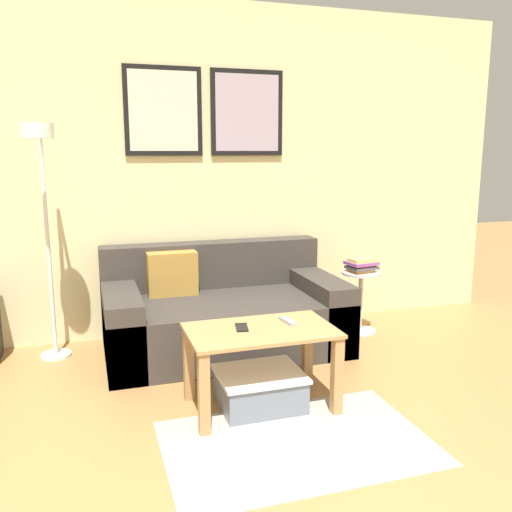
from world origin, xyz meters
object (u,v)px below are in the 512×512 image
object	(u,v)px
coffee_table	(261,346)
storage_bin	(260,389)
couch	(222,314)
cell_phone	(242,327)
floor_lamp	(42,192)
side_table	(360,296)
remote_control	(288,321)
book_stack	(361,265)

from	to	relation	value
coffee_table	storage_bin	xyz separation A→B (m)	(-0.01, 0.00, -0.25)
couch	cell_phone	xyz separation A→B (m)	(-0.12, -0.94, 0.21)
coffee_table	floor_lamp	bearing A→B (deg)	139.63
coffee_table	floor_lamp	xyz separation A→B (m)	(-1.15, 0.98, 0.82)
cell_phone	couch	bearing A→B (deg)	93.81
storage_bin	cell_phone	world-z (taller)	cell_phone
couch	floor_lamp	distance (m)	1.49
side_table	floor_lamp	bearing A→B (deg)	-179.67
storage_bin	cell_phone	distance (m)	0.38
storage_bin	remote_control	xyz separation A→B (m)	(0.19, 0.05, 0.37)
storage_bin	side_table	distance (m)	1.54
couch	coffee_table	size ratio (longest dim) A/B	2.06
coffee_table	book_stack	size ratio (longest dim) A/B	3.32
couch	book_stack	xyz separation A→B (m)	(1.14, 0.01, 0.29)
storage_bin	side_table	size ratio (longest dim) A/B	0.97
side_table	book_stack	size ratio (longest dim) A/B	2.00
floor_lamp	remote_control	bearing A→B (deg)	-34.71
storage_bin	floor_lamp	xyz separation A→B (m)	(-1.14, 0.97, 1.08)
floor_lamp	storage_bin	bearing A→B (deg)	-40.39
coffee_table	cell_phone	xyz separation A→B (m)	(-0.10, 0.05, 0.11)
floor_lamp	book_stack	bearing A→B (deg)	0.40
storage_bin	cell_phone	size ratio (longest dim) A/B	3.42
remote_control	cell_phone	xyz separation A→B (m)	(-0.28, -0.01, -0.01)
couch	remote_control	bearing A→B (deg)	-80.25
couch	storage_bin	xyz separation A→B (m)	(-0.03, -0.98, -0.16)
couch	coffee_table	bearing A→B (deg)	-91.29
storage_bin	cell_phone	xyz separation A→B (m)	(-0.09, 0.04, 0.36)
book_stack	floor_lamp	bearing A→B (deg)	-179.60
coffee_table	remote_control	size ratio (longest dim) A/B	5.47
couch	floor_lamp	world-z (taller)	floor_lamp
remote_control	coffee_table	bearing A→B (deg)	-170.30
coffee_table	floor_lamp	distance (m)	1.72
coffee_table	remote_control	xyz separation A→B (m)	(0.18, 0.06, 0.11)
floor_lamp	cell_phone	world-z (taller)	floor_lamp
storage_bin	remote_control	bearing A→B (deg)	15.54
floor_lamp	book_stack	xyz separation A→B (m)	(2.31, 0.02, -0.63)
book_stack	remote_control	distance (m)	1.36
couch	remote_control	size ratio (longest dim) A/B	11.30
coffee_table	side_table	size ratio (longest dim) A/B	1.66
couch	coffee_table	xyz separation A→B (m)	(-0.02, -0.98, 0.10)
side_table	remote_control	world-z (taller)	side_table
couch	side_table	size ratio (longest dim) A/B	3.42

